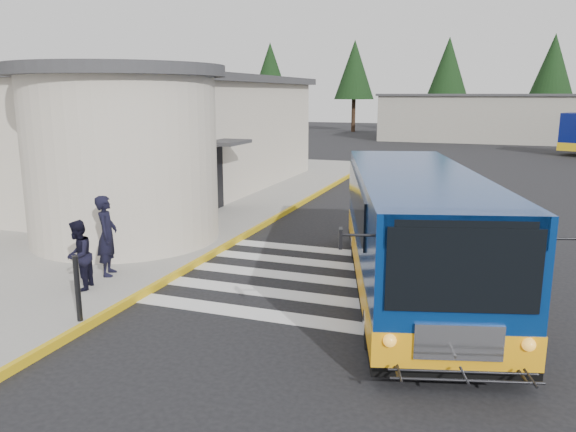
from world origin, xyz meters
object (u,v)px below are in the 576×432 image
(pedestrian_a, at_px, (107,236))
(pedestrian_b, at_px, (78,255))
(bollard, at_px, (78,289))
(transit_bus, at_px, (414,236))

(pedestrian_a, relative_size, pedestrian_b, 1.23)
(bollard, bearing_deg, pedestrian_a, 115.94)
(pedestrian_a, bearing_deg, transit_bus, -101.06)
(transit_bus, relative_size, bollard, 7.78)
(transit_bus, xyz_separation_m, pedestrian_a, (-6.62, -1.58, -0.18))
(pedestrian_a, distance_m, pedestrian_b, 1.07)
(transit_bus, xyz_separation_m, pedestrian_b, (-6.55, -2.63, -0.35))
(pedestrian_b, bearing_deg, pedestrian_a, 164.84)
(pedestrian_a, xyz_separation_m, pedestrian_b, (0.07, -1.05, -0.17))
(transit_bus, height_order, pedestrian_a, transit_bus)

